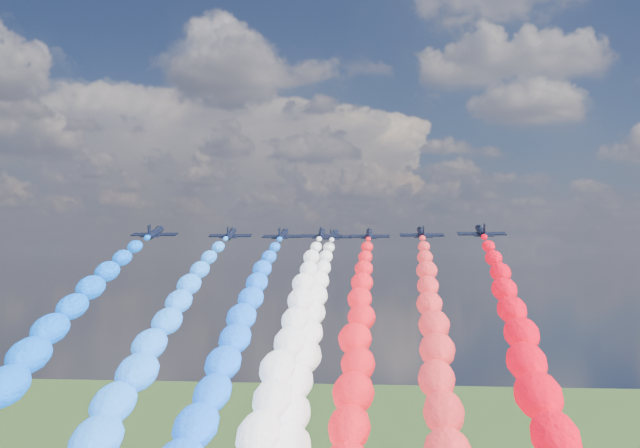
# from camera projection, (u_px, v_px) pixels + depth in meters

# --- Properties ---
(jet_0) EXTENTS (9.62, 12.91, 5.28)m
(jet_0) POSITION_uv_depth(u_px,v_px,m) (155.00, 233.00, 156.45)
(jet_0) COLOR black
(trail_0) EXTENTS (6.44, 97.27, 41.69)m
(trail_0) POSITION_uv_depth(u_px,v_px,m) (40.00, 361.00, 105.55)
(trail_0) COLOR blue
(jet_1) EXTENTS (10.00, 13.18, 5.28)m
(jet_1) POSITION_uv_depth(u_px,v_px,m) (231.00, 234.00, 168.12)
(jet_1) COLOR black
(trail_1) EXTENTS (6.44, 97.27, 41.69)m
(trail_1) POSITION_uv_depth(u_px,v_px,m) (160.00, 350.00, 117.23)
(trail_1) COLOR #2076F9
(jet_2) EXTENTS (9.48, 12.81, 5.28)m
(jet_2) POSITION_uv_depth(u_px,v_px,m) (283.00, 235.00, 175.91)
(jet_2) COLOR black
(trail_2) EXTENTS (6.44, 97.27, 41.69)m
(trail_2) POSITION_uv_depth(u_px,v_px,m) (237.00, 344.00, 125.01)
(trail_2) COLOR blue
(jet_3) EXTENTS (9.82, 13.05, 5.28)m
(jet_3) POSITION_uv_depth(u_px,v_px,m) (321.00, 234.00, 171.43)
(jet_3) COLOR black
(trail_3) EXTENTS (6.44, 97.27, 41.69)m
(trail_3) POSITION_uv_depth(u_px,v_px,m) (290.00, 347.00, 120.53)
(trail_3) COLOR white
(jet_4) EXTENTS (9.86, 13.08, 5.28)m
(jet_4) POSITION_uv_depth(u_px,v_px,m) (333.00, 235.00, 183.74)
(jet_4) COLOR black
(trail_4) EXTENTS (6.44, 97.27, 41.69)m
(trail_4) POSITION_uv_depth(u_px,v_px,m) (310.00, 338.00, 132.84)
(trail_4) COLOR white
(jet_5) EXTENTS (9.47, 12.81, 5.28)m
(jet_5) POSITION_uv_depth(u_px,v_px,m) (369.00, 235.00, 175.25)
(jet_5) COLOR black
(trail_5) EXTENTS (6.44, 97.27, 41.69)m
(trail_5) POSITION_uv_depth(u_px,v_px,m) (358.00, 344.00, 124.36)
(trail_5) COLOR red
(jet_6) EXTENTS (9.79, 13.03, 5.28)m
(jet_6) POSITION_uv_depth(u_px,v_px,m) (422.00, 233.00, 162.15)
(jet_6) COLOR black
(trail_6) EXTENTS (6.44, 97.27, 41.69)m
(trail_6) POSITION_uv_depth(u_px,v_px,m) (434.00, 355.00, 111.26)
(trail_6) COLOR red
(jet_7) EXTENTS (9.46, 12.80, 5.28)m
(jet_7) POSITION_uv_depth(u_px,v_px,m) (481.00, 232.00, 150.22)
(jet_7) COLOR black
(trail_7) EXTENTS (6.44, 97.27, 41.69)m
(trail_7) POSITION_uv_depth(u_px,v_px,m) (525.00, 367.00, 99.33)
(trail_7) COLOR red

